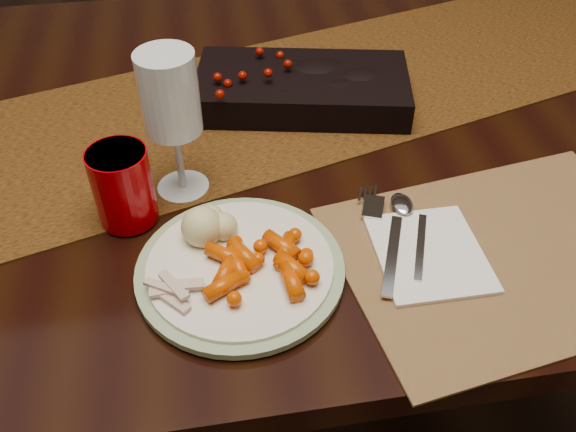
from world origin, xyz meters
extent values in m
plane|color=black|center=(0.00, 0.00, 0.00)|extent=(5.00, 5.00, 0.00)
cube|color=black|center=(0.00, 0.00, 0.38)|extent=(1.80, 1.00, 0.75)
cube|color=black|center=(0.05, 0.05, 0.75)|extent=(1.87, 0.87, 0.00)
cube|color=brown|center=(0.29, -0.33, 0.75)|extent=(0.45, 0.36, 0.00)
cylinder|color=white|center=(-0.04, -0.31, 0.76)|extent=(0.30, 0.30, 0.01)
cube|color=white|center=(0.19, -0.32, 0.76)|extent=(0.13, 0.15, 0.01)
cylinder|color=#980006|center=(-0.17, -0.20, 0.80)|extent=(0.09, 0.09, 0.10)
camera|label=1|loc=(-0.06, -0.80, 1.29)|focal=38.00mm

